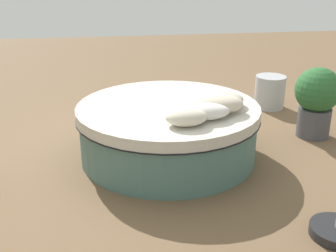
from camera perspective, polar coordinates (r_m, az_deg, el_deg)
ground_plane at (r=4.81m, az=0.00°, el=-4.01°), size 16.00×16.00×0.00m
round_bed at (r=4.68m, az=0.00°, el=-0.60°), size 1.98×1.98×0.60m
throw_pillow_0 at (r=4.00m, az=2.46°, el=1.21°), size 0.40×0.29×0.16m
throw_pillow_1 at (r=4.17m, az=4.89°, el=1.94°), size 0.51×0.29×0.16m
throw_pillow_2 at (r=4.34m, az=6.50°, el=2.90°), size 0.56×0.35×0.19m
throw_pillow_3 at (r=4.56m, az=6.97°, el=3.56°), size 0.51×0.40×0.15m
planter at (r=5.48m, az=19.28°, el=3.50°), size 0.55×0.55×0.87m
side_table at (r=6.47m, az=13.46°, el=4.46°), size 0.44×0.44×0.48m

